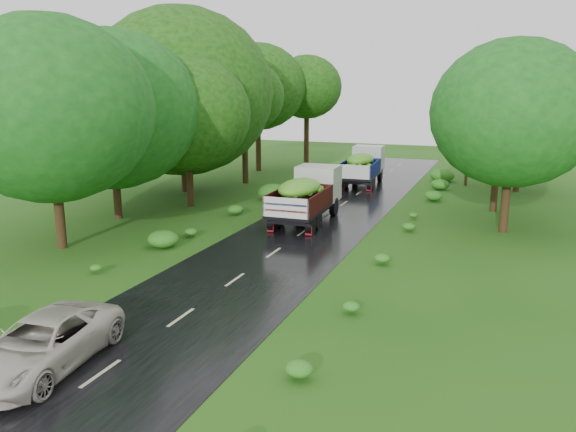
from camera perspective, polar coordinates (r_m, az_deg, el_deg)
The scene contains 10 objects.
ground at distance 19.22m, azimuth -10.82°, elevation -10.13°, with size 120.00×120.00×0.00m, color #1A4D10.
road at distance 23.30m, azimuth -4.32°, elevation -5.72°, with size 6.50×80.00×0.02m, color black.
road_lines at distance 24.16m, azimuth -3.30°, elevation -4.99°, with size 0.12×69.60×0.00m.
truck_near at distance 31.65m, azimuth 2.03°, elevation 2.37°, with size 2.65×6.98×2.90m.
truck_far at distance 44.28m, azimuth 7.70°, elevation 5.25°, with size 2.69×6.83×2.82m.
car at distance 16.86m, azimuth -23.67°, elevation -11.76°, with size 2.34×5.07×1.41m, color beige.
utility_pole at distance 45.19m, azimuth 17.96°, elevation 8.52°, with size 1.51×0.33×8.62m.
trees_left at distance 39.58m, azimuth -9.51°, elevation 11.71°, with size 8.13×34.82×9.42m.
trees_right at distance 39.51m, azimuth 21.75°, elevation 9.60°, with size 5.44×24.37×8.01m.
shrubs at distance 31.26m, azimuth 2.76°, elevation -0.19°, with size 11.90×44.00×0.70m.
Camera 1 is at (9.58, -14.89, 7.47)m, focal length 35.00 mm.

